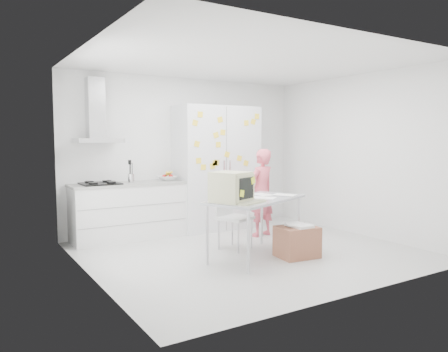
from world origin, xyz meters
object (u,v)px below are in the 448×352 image
desk (241,193)px  person (261,193)px  chair (231,212)px  cardboard_box (297,241)px

desk → person: bearing=21.0°
chair → cardboard_box: chair is taller
cardboard_box → chair: bearing=119.8°
cardboard_box → person: bearing=74.8°
person → desk: person is taller
desk → chair: size_ratio=1.76×
chair → cardboard_box: (0.51, -0.89, -0.32)m
desk → chair: 0.82m
person → desk: bearing=31.3°
person → desk: 1.60m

